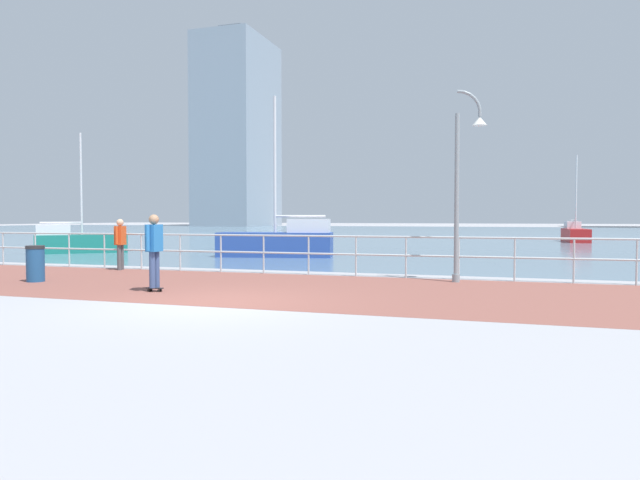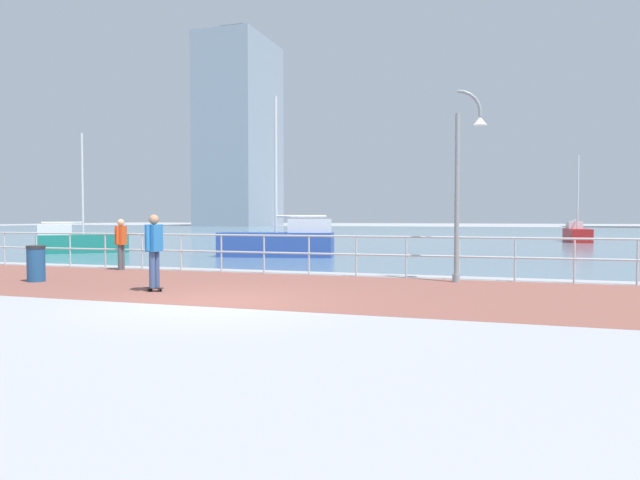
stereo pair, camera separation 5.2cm
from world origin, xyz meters
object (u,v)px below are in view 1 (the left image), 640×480
Objects in this scene: lamppost at (464,176)px; sailboat_gray at (575,234)px; sailboat_red at (79,242)px; skateboarder at (154,245)px; bystander at (120,240)px; trash_bin at (35,264)px; sailboat_yellow at (279,242)px.

sailboat_gray reaches higher than lamppost.
sailboat_gray reaches higher than sailboat_red.
sailboat_red is (-11.41, 10.91, -0.50)m from skateboarder.
sailboat_gray is at bearing 59.16° from bystander.
lamppost is 5.23× the size of trash_bin.
sailboat_yellow reaches higher than lamppost.
sailboat_red is (-17.82, 6.93, -2.16)m from lamppost.
sailboat_yellow is 1.20× the size of sailboat_red.
sailboat_gray is (11.98, 31.09, -0.48)m from skateboarder.
sailboat_yellow reaches higher than sailboat_gray.
skateboarder is at bearing -10.64° from trash_bin.
trash_bin is 12.54m from sailboat_red.
sailboat_gray is (16.05, 26.88, -0.38)m from bystander.
sailboat_red is at bearing 137.65° from bystander.
skateboarder is at bearing -111.08° from sailboat_gray.
sailboat_red is at bearing 158.76° from lamppost.
sailboat_gray is (16.03, 30.33, 0.09)m from trash_bin.
skateboarder is 11.47m from sailboat_yellow.
bystander is 0.28× the size of sailboat_gray.
trash_bin is (-10.45, -3.22, -2.22)m from lamppost.
trash_bin is at bearing -117.85° from sailboat_gray.
lamppost is 0.73× the size of sailboat_yellow.
lamppost is at bearing -1.26° from bystander.
sailboat_red is at bearing 125.98° from trash_bin.
sailboat_yellow is (2.50, 7.14, -0.30)m from bystander.
sailboat_gray is at bearing 40.78° from sailboat_red.
trash_bin is at bearing -89.67° from bystander.
sailboat_yellow is at bearing -124.47° from sailboat_gray.
sailboat_red reaches higher than trash_bin.
bystander is 0.29× the size of sailboat_red.
bystander is 0.24× the size of sailboat_yellow.
bystander reaches higher than trash_bin.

